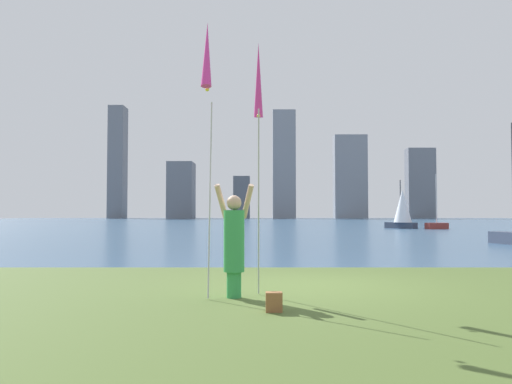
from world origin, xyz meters
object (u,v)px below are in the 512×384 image
(kite_flag_right, at_px, (258,86))
(sailboat_4, at_px, (436,225))
(kite_flag_left, at_px, (206,64))
(sailboat_6, at_px, (401,208))
(person, at_px, (233,241))
(bag, at_px, (273,302))

(kite_flag_right, height_order, sailboat_4, sailboat_4)
(kite_flag_left, xyz_separation_m, kite_flag_right, (0.79, 1.09, -0.07))
(sailboat_4, relative_size, sailboat_6, 1.09)
(person, distance_m, kite_flag_right, 2.74)
(person, relative_size, bag, 6.84)
(bag, height_order, sailboat_6, sailboat_6)
(kite_flag_right, bearing_deg, sailboat_4, 65.93)
(kite_flag_left, bearing_deg, bag, -33.26)
(bag, bearing_deg, sailboat_6, 71.43)
(kite_flag_right, height_order, sailboat_6, kite_flag_right)
(person, relative_size, sailboat_6, 0.43)
(kite_flag_left, xyz_separation_m, bag, (0.99, -0.65, -3.48))
(person, xyz_separation_m, sailboat_6, (12.96, 35.65, 0.83))
(kite_flag_right, relative_size, sailboat_6, 1.02)
(kite_flag_left, height_order, kite_flag_right, kite_flag_right)
(person, xyz_separation_m, kite_flag_left, (-0.39, -0.50, 2.72))
(kite_flag_left, height_order, bag, kite_flag_left)
(person, distance_m, sailboat_6, 37.94)
(sailboat_4, bearing_deg, person, -114.25)
(kite_flag_left, bearing_deg, person, 52.06)
(person, height_order, kite_flag_right, kite_flag_right)
(bag, distance_m, sailboat_4, 38.05)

